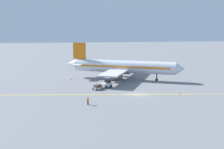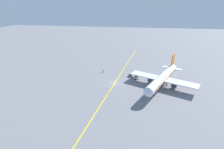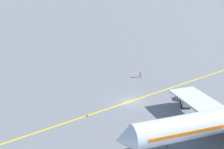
{
  "view_description": "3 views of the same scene",
  "coord_description": "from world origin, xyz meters",
  "px_view_note": "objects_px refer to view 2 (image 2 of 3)",
  "views": [
    {
      "loc": [
        69.49,
        -14.54,
        16.39
      ],
      "look_at": [
        -5.85,
        -5.18,
        3.85
      ],
      "focal_mm": 50.0,
      "sensor_mm": 36.0,
      "label": 1
    },
    {
      "loc": [
        -10.76,
        68.64,
        31.97
      ],
      "look_at": [
        0.98,
        1.52,
        4.54
      ],
      "focal_mm": 28.0,
      "sensor_mm": 36.0,
      "label": 2
    },
    {
      "loc": [
        -38.21,
        40.43,
        25.54
      ],
      "look_at": [
        5.55,
        -0.5,
        4.05
      ],
      "focal_mm": 50.0,
      "sensor_mm": 36.0,
      "label": 3
    }
  ],
  "objects_px": {
    "traffic_cone_near_nose": "(109,93)",
    "traffic_cone_by_wingtip": "(161,73)",
    "baggage_tug_white": "(135,77)",
    "ground_crew_worker": "(103,71)",
    "traffic_cone_mid_apron": "(172,93)",
    "baggage_cart_trailing": "(131,75)",
    "airplane_at_gate": "(163,78)"
  },
  "relations": [
    {
      "from": "baggage_tug_white",
      "to": "traffic_cone_near_nose",
      "type": "distance_m",
      "value": 18.63
    },
    {
      "from": "traffic_cone_by_wingtip",
      "to": "traffic_cone_mid_apron",
      "type": "bearing_deg",
      "value": 96.24
    },
    {
      "from": "baggage_cart_trailing",
      "to": "traffic_cone_near_nose",
      "type": "bearing_deg",
      "value": 69.01
    },
    {
      "from": "baggage_tug_white",
      "to": "traffic_cone_by_wingtip",
      "type": "bearing_deg",
      "value": -142.92
    },
    {
      "from": "traffic_cone_near_nose",
      "to": "traffic_cone_by_wingtip",
      "type": "xyz_separation_m",
      "value": [
        -21.53,
        -25.35,
        0.0
      ]
    },
    {
      "from": "baggage_tug_white",
      "to": "traffic_cone_near_nose",
      "type": "xyz_separation_m",
      "value": [
        9.32,
        16.12,
        -0.63
      ]
    },
    {
      "from": "baggage_cart_trailing",
      "to": "traffic_cone_mid_apron",
      "type": "bearing_deg",
      "value": 139.43
    },
    {
      "from": "airplane_at_gate",
      "to": "traffic_cone_mid_apron",
      "type": "relative_size",
      "value": 61.42
    },
    {
      "from": "airplane_at_gate",
      "to": "traffic_cone_near_nose",
      "type": "distance_m",
      "value": 23.26
    },
    {
      "from": "traffic_cone_near_nose",
      "to": "ground_crew_worker",
      "type": "bearing_deg",
      "value": -71.69
    },
    {
      "from": "airplane_at_gate",
      "to": "baggage_cart_trailing",
      "type": "xyz_separation_m",
      "value": [
        13.52,
        -8.46,
        -2.95
      ]
    },
    {
      "from": "baggage_cart_trailing",
      "to": "traffic_cone_by_wingtip",
      "type": "relative_size",
      "value": 5.22
    },
    {
      "from": "traffic_cone_near_nose",
      "to": "traffic_cone_mid_apron",
      "type": "height_order",
      "value": "same"
    },
    {
      "from": "ground_crew_worker",
      "to": "traffic_cone_by_wingtip",
      "type": "xyz_separation_m",
      "value": [
        -28.71,
        -3.66,
        -0.63
      ]
    },
    {
      "from": "traffic_cone_near_nose",
      "to": "traffic_cone_mid_apron",
      "type": "relative_size",
      "value": 1.0
    },
    {
      "from": "traffic_cone_near_nose",
      "to": "traffic_cone_by_wingtip",
      "type": "bearing_deg",
      "value": -130.34
    },
    {
      "from": "ground_crew_worker",
      "to": "traffic_cone_by_wingtip",
      "type": "distance_m",
      "value": 28.95
    },
    {
      "from": "baggage_tug_white",
      "to": "baggage_cart_trailing",
      "type": "xyz_separation_m",
      "value": [
        2.19,
        -2.46,
        -0.14
      ]
    },
    {
      "from": "baggage_tug_white",
      "to": "ground_crew_worker",
      "type": "height_order",
      "value": "baggage_tug_white"
    },
    {
      "from": "baggage_tug_white",
      "to": "traffic_cone_mid_apron",
      "type": "distance_m",
      "value": 18.74
    },
    {
      "from": "traffic_cone_mid_apron",
      "to": "baggage_tug_white",
      "type": "bearing_deg",
      "value": -39.2
    },
    {
      "from": "baggage_tug_white",
      "to": "baggage_cart_trailing",
      "type": "bearing_deg",
      "value": -48.36
    },
    {
      "from": "baggage_cart_trailing",
      "to": "ground_crew_worker",
      "type": "distance_m",
      "value": 14.64
    },
    {
      "from": "baggage_cart_trailing",
      "to": "ground_crew_worker",
      "type": "height_order",
      "value": "ground_crew_worker"
    },
    {
      "from": "baggage_cart_trailing",
      "to": "traffic_cone_near_nose",
      "type": "relative_size",
      "value": 5.22
    },
    {
      "from": "baggage_tug_white",
      "to": "traffic_cone_by_wingtip",
      "type": "distance_m",
      "value": 15.32
    },
    {
      "from": "airplane_at_gate",
      "to": "baggage_cart_trailing",
      "type": "distance_m",
      "value": 16.22
    },
    {
      "from": "ground_crew_worker",
      "to": "traffic_cone_by_wingtip",
      "type": "bearing_deg",
      "value": -172.73
    },
    {
      "from": "traffic_cone_near_nose",
      "to": "traffic_cone_by_wingtip",
      "type": "distance_m",
      "value": 33.26
    },
    {
      "from": "ground_crew_worker",
      "to": "traffic_cone_mid_apron",
      "type": "bearing_deg",
      "value": 150.7
    },
    {
      "from": "airplane_at_gate",
      "to": "baggage_tug_white",
      "type": "relative_size",
      "value": 10.43
    },
    {
      "from": "baggage_tug_white",
      "to": "traffic_cone_by_wingtip",
      "type": "xyz_separation_m",
      "value": [
        -12.21,
        -9.23,
        -0.63
      ]
    }
  ]
}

